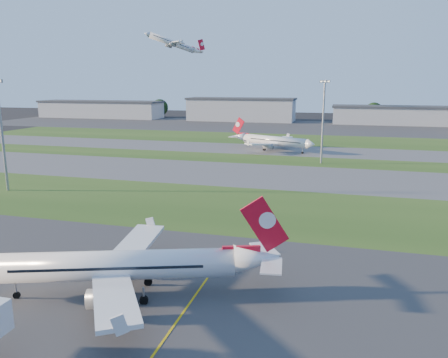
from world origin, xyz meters
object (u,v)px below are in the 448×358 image
(airliner_parked, at_px, (120,266))
(light_mast_west, at_px, (1,128))
(light_mast_centre, at_px, (323,116))
(airliner_taxiing, at_px, (274,141))

(airliner_parked, relative_size, light_mast_west, 1.28)
(light_mast_west, height_order, light_mast_centre, same)
(airliner_taxiing, bearing_deg, light_mast_west, 80.01)
(airliner_taxiing, bearing_deg, airliner_parked, 113.39)
(airliner_parked, height_order, light_mast_west, light_mast_west)
(airliner_parked, distance_m, airliner_taxiing, 118.30)
(airliner_parked, relative_size, airliner_taxiing, 1.05)
(light_mast_centre, bearing_deg, light_mast_west, -141.34)
(airliner_parked, bearing_deg, light_mast_west, 122.91)
(light_mast_west, bearing_deg, airliner_parked, -38.09)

